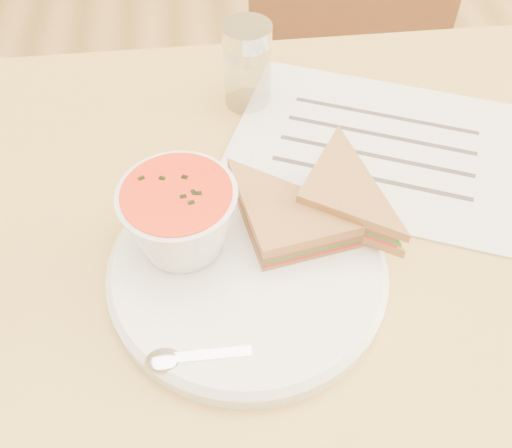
{
  "coord_description": "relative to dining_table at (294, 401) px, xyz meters",
  "views": [
    {
      "loc": [
        -0.09,
        -0.32,
        1.19
      ],
      "look_at": [
        -0.06,
        -0.0,
        0.8
      ],
      "focal_mm": 40.0,
      "sensor_mm": 36.0,
      "label": 1
    }
  ],
  "objects": [
    {
      "name": "dining_table",
      "position": [
        0.0,
        0.0,
        0.0
      ],
      "size": [
        1.0,
        0.7,
        0.75
      ],
      "primitive_type": null,
      "color": "#A47633",
      "rests_on": "floor"
    },
    {
      "name": "chair_far",
      "position": [
        0.14,
        0.49,
        0.06
      ],
      "size": [
        0.49,
        0.49,
        0.87
      ],
      "primitive_type": null,
      "rotation": [
        0.0,
        0.0,
        2.81
      ],
      "color": "brown",
      "rests_on": "floor"
    },
    {
      "name": "plate",
      "position": [
        -0.07,
        -0.02,
        0.38
      ],
      "size": [
        0.3,
        0.3,
        0.02
      ],
      "primitive_type": null,
      "rotation": [
        0.0,
        0.0,
        -0.21
      ],
      "color": "white",
      "rests_on": "dining_table"
    },
    {
      "name": "soup_bowl",
      "position": [
        -0.12,
        0.01,
        0.43
      ],
      "size": [
        0.12,
        0.12,
        0.07
      ],
      "primitive_type": null,
      "rotation": [
        0.0,
        0.0,
        -0.19
      ],
      "color": "white",
      "rests_on": "plate"
    },
    {
      "name": "sandwich_half_a",
      "position": [
        -0.05,
        -0.04,
        0.41
      ],
      "size": [
        0.14,
        0.14,
        0.04
      ],
      "primitive_type": null,
      "rotation": [
        0.0,
        0.0,
        0.18
      ],
      "color": "#AD793D",
      "rests_on": "plate"
    },
    {
      "name": "sandwich_half_b",
      "position": [
        -0.02,
        0.02,
        0.42
      ],
      "size": [
        0.14,
        0.14,
        0.03
      ],
      "primitive_type": null,
      "rotation": [
        0.0,
        0.0,
        -0.57
      ],
      "color": "#AD793D",
      "rests_on": "plate"
    },
    {
      "name": "spoon",
      "position": [
        -0.1,
        -0.11,
        0.4
      ],
      "size": [
        0.15,
        0.03,
        0.01
      ],
      "primitive_type": null,
      "rotation": [
        0.0,
        0.0,
        0.0
      ],
      "color": "silver",
      "rests_on": "plate"
    },
    {
      "name": "paper_menu",
      "position": [
        0.09,
        0.13,
        0.38
      ],
      "size": [
        0.38,
        0.34,
        0.0
      ],
      "primitive_type": null,
      "rotation": [
        0.0,
        0.0,
        -0.41
      ],
      "color": "white",
      "rests_on": "dining_table"
    },
    {
      "name": "condiment_shaker",
      "position": [
        -0.04,
        0.23,
        0.43
      ],
      "size": [
        0.06,
        0.06,
        0.1
      ],
      "primitive_type": null,
      "rotation": [
        0.0,
        0.0,
        -0.15
      ],
      "color": "silver",
      "rests_on": "dining_table"
    }
  ]
}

